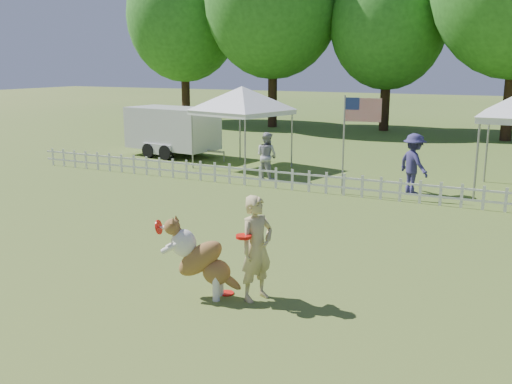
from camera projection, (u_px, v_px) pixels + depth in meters
ground at (224, 287)px, 9.09m from camera, size 120.00×120.00×0.00m
picket_fence at (353, 186)px, 15.15m from camera, size 22.00×0.08×0.60m
handler at (257, 248)px, 8.45m from camera, size 0.58×0.69×1.60m
dog at (201, 259)px, 8.58m from camera, size 1.24×0.66×1.22m
frisbee_on_turf at (227, 293)px, 8.81m from camera, size 0.26×0.26×0.02m
canopy_tent_left at (242, 128)px, 19.14m from camera, size 3.15×3.15×2.67m
cargo_trailer at (173, 131)px, 21.69m from camera, size 4.49×2.44×1.88m
flag_pole at (343, 145)px, 15.25m from camera, size 1.02×0.26×2.66m
spectator_a at (267, 156)px, 17.33m from camera, size 0.82×0.71×1.45m
spectator_b at (414, 164)px, 15.46m from camera, size 1.19×1.15×1.63m
tree_far_left at (184, 28)px, 33.59m from camera, size 6.60×6.60×11.00m
tree_left at (273, 15)px, 30.45m from camera, size 7.40×7.40×12.00m
tree_center_left at (388, 34)px, 28.99m from camera, size 6.00×6.00×9.80m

